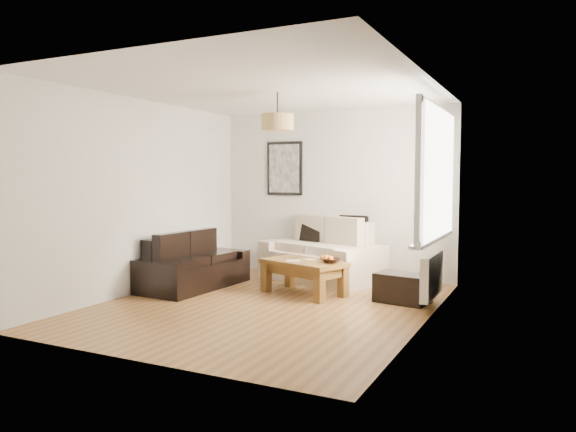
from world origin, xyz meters
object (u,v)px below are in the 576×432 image
at_px(loveseat_cream, 321,251).
at_px(coffee_table, 304,277).
at_px(sofa_leather, 194,262).
at_px(ottoman, 402,288).

xyz_separation_m(loveseat_cream, coffee_table, (0.17, -1.02, -0.22)).
bearing_deg(sofa_leather, ottoman, -79.58).
bearing_deg(loveseat_cream, coffee_table, -60.86).
height_order(sofa_leather, coffee_table, sofa_leather).
height_order(coffee_table, ottoman, coffee_table).
bearing_deg(loveseat_cream, sofa_leather, -118.50).
relative_size(loveseat_cream, ottoman, 2.81).
distance_m(loveseat_cream, coffee_table, 1.05).
height_order(loveseat_cream, ottoman, loveseat_cream).
bearing_deg(sofa_leather, loveseat_cream, -44.59).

